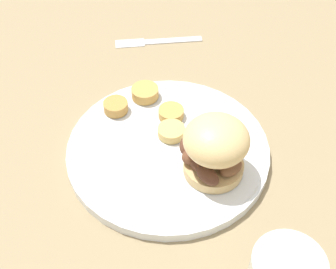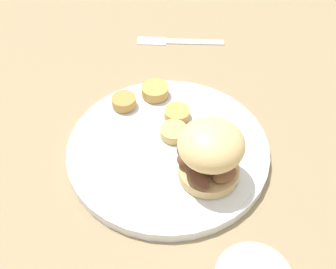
% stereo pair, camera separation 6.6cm
% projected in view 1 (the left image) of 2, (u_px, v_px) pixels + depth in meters
% --- Properties ---
extents(ground_plane, '(4.00, 4.00, 0.00)m').
position_uv_depth(ground_plane, '(168.00, 154.00, 0.69)').
color(ground_plane, '#937F5B').
extents(dinner_plate, '(0.30, 0.30, 0.02)m').
position_uv_depth(dinner_plate, '(168.00, 150.00, 0.69)').
color(dinner_plate, white).
rests_on(dinner_plate, ground_plane).
extents(sandwich, '(0.09, 0.10, 0.09)m').
position_uv_depth(sandwich, '(215.00, 147.00, 0.62)').
color(sandwich, tan).
rests_on(sandwich, dinner_plate).
extents(potato_round_0, '(0.04, 0.04, 0.02)m').
position_uv_depth(potato_round_0, '(145.00, 93.00, 0.75)').
color(potato_round_0, tan).
rests_on(potato_round_0, dinner_plate).
extents(potato_round_1, '(0.04, 0.04, 0.02)m').
position_uv_depth(potato_round_1, '(116.00, 106.00, 0.73)').
color(potato_round_1, '#BC8942').
rests_on(potato_round_1, dinner_plate).
extents(potato_round_2, '(0.04, 0.04, 0.01)m').
position_uv_depth(potato_round_2, '(171.00, 131.00, 0.69)').
color(potato_round_2, '#DBB766').
rests_on(potato_round_2, dinner_plate).
extents(potato_round_3, '(0.04, 0.04, 0.01)m').
position_uv_depth(potato_round_3, '(171.00, 113.00, 0.72)').
color(potato_round_3, tan).
rests_on(potato_round_3, dinner_plate).
extents(fork, '(0.12, 0.14, 0.00)m').
position_uv_depth(fork, '(157.00, 41.00, 0.88)').
color(fork, silver).
rests_on(fork, ground_plane).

